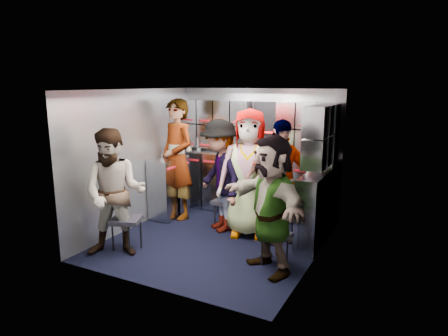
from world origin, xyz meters
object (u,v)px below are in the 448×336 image
at_px(jump_seat_near_left, 126,222).
at_px(attendant_arc_e, 271,204).
at_px(attendant_arc_a, 115,193).
at_px(attendant_arc_b, 220,176).
at_px(attendant_arc_c, 249,173).
at_px(attendant_standing, 177,159).
at_px(jump_seat_mid_left, 226,203).
at_px(jump_seat_mid_right, 282,212).
at_px(attendant_arc_d, 279,181).
at_px(jump_seat_center, 253,204).
at_px(jump_seat_near_right, 275,237).

relative_size(jump_seat_near_left, attendant_arc_e, 0.30).
bearing_deg(attendant_arc_a, attendant_arc_b, 34.90).
relative_size(attendant_arc_c, attendant_arc_e, 1.13).
distance_m(jump_seat_near_left, attendant_arc_a, 0.47).
xyz_separation_m(attendant_standing, attendant_arc_b, (0.90, -0.21, -0.14)).
xyz_separation_m(jump_seat_near_left, jump_seat_mid_left, (0.76, 1.41, -0.03)).
height_order(attendant_standing, attendant_arc_c, attendant_standing).
relative_size(jump_seat_mid_right, attendant_arc_b, 0.25).
height_order(attendant_arc_b, attendant_arc_d, attendant_arc_d).
distance_m(attendant_standing, attendant_arc_d, 1.83).
xyz_separation_m(attendant_arc_a, attendant_arc_d, (1.67, 1.41, 0.04)).
bearing_deg(attendant_standing, jump_seat_center, 21.07).
relative_size(jump_seat_center, attendant_arc_d, 0.28).
xyz_separation_m(jump_seat_mid_left, jump_seat_mid_right, (0.92, -0.00, 0.00)).
bearing_deg(jump_seat_center, attendant_arc_b, -156.42).
height_order(jump_seat_near_right, attendant_arc_e, attendant_arc_e).
height_order(jump_seat_center, attendant_arc_b, attendant_arc_b).
bearing_deg(attendant_arc_c, jump_seat_near_right, -64.73).
bearing_deg(attendant_standing, attendant_arc_e, -7.64).
distance_m(jump_seat_mid_left, attendant_arc_b, 0.51).
bearing_deg(attendant_arc_c, attendant_arc_a, -146.97).
distance_m(attendant_standing, attendant_arc_b, 0.93).
bearing_deg(jump_seat_center, attendant_arc_c, -90.00).
distance_m(attendant_arc_c, attendant_arc_d, 0.46).
bearing_deg(attendant_arc_a, jump_seat_mid_right, 16.58).
distance_m(jump_seat_center, jump_seat_mid_right, 0.46).
relative_size(jump_seat_mid_left, attendant_arc_e, 0.25).
height_order(attendant_arc_b, attendant_arc_c, attendant_arc_c).
relative_size(jump_seat_near_right, attendant_arc_a, 0.25).
distance_m(jump_seat_center, attendant_arc_a, 2.06).
relative_size(jump_seat_near_right, attendant_arc_e, 0.25).
xyz_separation_m(jump_seat_near_left, attendant_standing, (-0.14, 1.44, 0.58)).
relative_size(attendant_standing, attendant_arc_d, 1.14).
relative_size(jump_seat_mid_left, jump_seat_near_right, 1.00).
bearing_deg(attendant_arc_c, attendant_arc_d, -19.33).
xyz_separation_m(jump_seat_near_right, attendant_arc_b, (-1.15, 0.75, 0.48)).
xyz_separation_m(jump_seat_center, attendant_arc_a, (-1.21, -1.61, 0.40)).
xyz_separation_m(jump_seat_mid_left, attendant_arc_c, (0.46, -0.16, 0.56)).
bearing_deg(jump_seat_mid_right, jump_seat_near_right, -75.98).
distance_m(jump_seat_near_left, attendant_arc_c, 1.82).
xyz_separation_m(attendant_standing, attendant_arc_e, (2.05, -1.14, -0.16)).
xyz_separation_m(jump_seat_near_left, attendant_arc_a, (0.00, -0.18, 0.43)).
relative_size(jump_seat_mid_right, jump_seat_near_right, 1.00).
height_order(attendant_standing, attendant_arc_e, attendant_standing).
relative_size(jump_seat_near_left, jump_seat_center, 1.02).
xyz_separation_m(jump_seat_center, jump_seat_near_right, (0.69, -0.95, -0.06)).
bearing_deg(jump_seat_mid_left, attendant_standing, 178.18).
distance_m(jump_seat_mid_right, attendant_arc_c, 0.74).
height_order(jump_seat_mid_left, attendant_standing, attendant_standing).
relative_size(jump_seat_near_left, jump_seat_near_right, 1.17).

